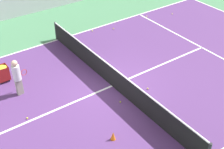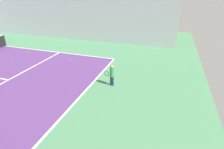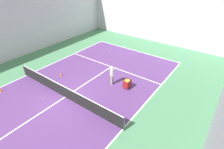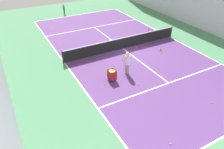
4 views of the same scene
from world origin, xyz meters
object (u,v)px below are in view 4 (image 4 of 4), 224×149
object	(u,v)px
tennis_net	(123,43)
training_cone_0	(149,28)
player_near_baseline	(64,9)
training_cone_1	(161,49)
coach_at_net	(127,62)
ball_cart	(112,73)

from	to	relation	value
tennis_net	training_cone_0	distance (m)	5.28
player_near_baseline	training_cone_1	bearing A→B (deg)	27.23
player_near_baseline	training_cone_1	xyz separation A→B (m)	(-3.96, 13.59, -0.50)
player_near_baseline	coach_at_net	distance (m)	15.30
tennis_net	coach_at_net	bearing A→B (deg)	62.63
ball_cart	training_cone_1	bearing A→B (deg)	-161.31
coach_at_net	training_cone_1	distance (m)	4.82
coach_at_net	training_cone_1	size ratio (longest dim) A/B	4.83
player_near_baseline	ball_cart	bearing A→B (deg)	4.37
tennis_net	ball_cart	bearing A→B (deg)	50.09
tennis_net	training_cone_0	size ratio (longest dim) A/B	38.49
ball_cart	player_near_baseline	bearing A→B (deg)	-96.61
ball_cart	training_cone_1	world-z (taller)	ball_cart
player_near_baseline	ball_cart	xyz separation A→B (m)	(1.80, 15.54, -0.14)
coach_at_net	training_cone_0	distance (m)	8.87
player_near_baseline	coach_at_net	world-z (taller)	coach_at_net
tennis_net	coach_at_net	distance (m)	3.98
training_cone_0	training_cone_1	xyz separation A→B (m)	(1.99, 4.35, 0.03)
tennis_net	player_near_baseline	bearing A→B (deg)	-83.49
coach_at_net	training_cone_1	xyz separation A→B (m)	(-4.44, -1.70, -0.79)
player_near_baseline	training_cone_0	world-z (taller)	player_near_baseline
coach_at_net	training_cone_0	bearing A→B (deg)	-54.10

